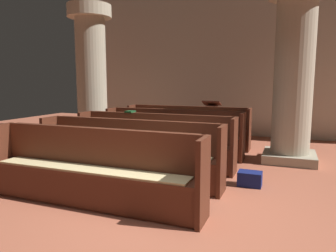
# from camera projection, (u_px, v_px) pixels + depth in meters

# --- Properties ---
(ground_plane) EXTENTS (19.20, 19.20, 0.00)m
(ground_plane) POSITION_uv_depth(u_px,v_px,m) (161.00, 211.00, 3.89)
(ground_plane) COLOR #AD5B42
(back_wall) EXTENTS (10.00, 0.16, 4.50)m
(back_wall) POSITION_uv_depth(u_px,v_px,m) (241.00, 59.00, 9.18)
(back_wall) COLOR beige
(back_wall) RESTS_ON ground
(pew_row_0) EXTENTS (3.08, 0.47, 0.99)m
(pew_row_0) POSITION_uv_depth(u_px,v_px,m) (187.00, 125.00, 7.78)
(pew_row_0) COLOR #562819
(pew_row_0) RESTS_ON ground
(pew_row_1) EXTENTS (3.08, 0.46, 0.99)m
(pew_row_1) POSITION_uv_depth(u_px,v_px,m) (173.00, 131.00, 6.85)
(pew_row_1) COLOR #562819
(pew_row_1) RESTS_ON ground
(pew_row_2) EXTENTS (3.08, 0.46, 0.99)m
(pew_row_2) POSITION_uv_depth(u_px,v_px,m) (154.00, 139.00, 5.92)
(pew_row_2) COLOR #562819
(pew_row_2) RESTS_ON ground
(pew_row_3) EXTENTS (3.08, 0.47, 0.99)m
(pew_row_3) POSITION_uv_depth(u_px,v_px,m) (128.00, 150.00, 4.98)
(pew_row_3) COLOR #562819
(pew_row_3) RESTS_ON ground
(pew_row_4) EXTENTS (3.08, 0.46, 0.99)m
(pew_row_4) POSITION_uv_depth(u_px,v_px,m) (90.00, 166.00, 4.05)
(pew_row_4) COLOR #562819
(pew_row_4) RESTS_ON ground
(pillar_aisle_side) EXTENTS (1.07, 1.07, 3.46)m
(pillar_aisle_side) POSITION_uv_depth(u_px,v_px,m) (294.00, 71.00, 6.09)
(pillar_aisle_side) COLOR #9F967E
(pillar_aisle_side) RESTS_ON ground
(pillar_far_side) EXTENTS (1.07, 1.07, 3.46)m
(pillar_far_side) POSITION_uv_depth(u_px,v_px,m) (91.00, 73.00, 7.91)
(pillar_far_side) COLOR #9F967E
(pillar_far_side) RESTS_ON ground
(lectern) EXTENTS (0.48, 0.45, 1.08)m
(lectern) POSITION_uv_depth(u_px,v_px,m) (211.00, 123.00, 8.69)
(lectern) COLOR #411E13
(lectern) RESTS_ON ground
(hymn_book) EXTENTS (0.15, 0.20, 0.03)m
(hymn_book) POSITION_uv_depth(u_px,v_px,m) (130.00, 112.00, 6.23)
(hymn_book) COLOR #194723
(hymn_book) RESTS_ON pew_row_2
(kneeler_box_navy) EXTENTS (0.36, 0.25, 0.22)m
(kneeler_box_navy) POSITION_uv_depth(u_px,v_px,m) (250.00, 179.00, 4.83)
(kneeler_box_navy) COLOR navy
(kneeler_box_navy) RESTS_ON ground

